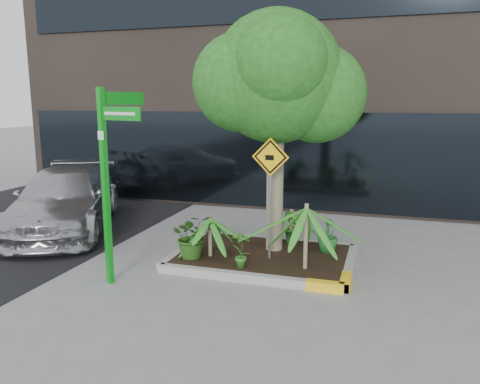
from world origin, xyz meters
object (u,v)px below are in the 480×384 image
(parked_car, at_px, (66,199))
(street_sign_post, at_px, (110,165))
(tree, at_px, (277,77))
(cattle_sign, at_px, (270,178))

(parked_car, distance_m, street_sign_post, 4.13)
(tree, height_order, street_sign_post, tree)
(tree, bearing_deg, cattle_sign, -85.45)
(street_sign_post, xyz_separation_m, cattle_sign, (2.26, 1.54, -0.33))
(cattle_sign, bearing_deg, parked_car, 172.05)
(tree, height_order, parked_car, tree)
(cattle_sign, bearing_deg, tree, 98.27)
(street_sign_post, bearing_deg, parked_car, 156.67)
(tree, bearing_deg, parked_car, 174.56)
(cattle_sign, bearing_deg, street_sign_post, -142.01)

